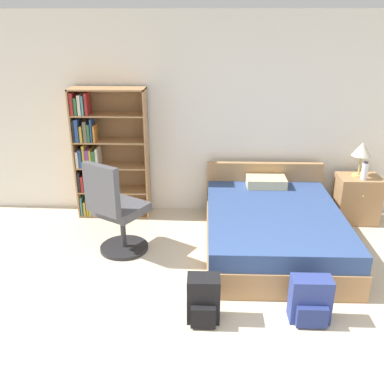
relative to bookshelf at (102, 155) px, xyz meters
The scene contains 9 objects.
wall_back 1.69m from the bookshelf, ahead, with size 9.00×0.06×2.60m.
bookshelf is the anchor object (origin of this frame).
bed 2.37m from the bookshelf, 21.56° to the right, with size 1.52×2.03×0.73m.
office_chair 1.17m from the bookshelf, 70.62° to the right, with size 0.68×0.72×1.10m.
nightstand 3.37m from the bookshelf, ahead, with size 0.53×0.42×0.62m.
table_lamp 3.32m from the bookshelf, ahead, with size 0.24×0.24×0.45m.
water_bottle 3.35m from the bookshelf, ahead, with size 0.08×0.08×0.24m.
backpack_blue 3.22m from the bookshelf, 43.71° to the right, with size 0.35×0.25×0.42m.
backpack_black 2.66m from the bookshelf, 58.49° to the right, with size 0.29×0.27×0.43m.
Camera 1 is at (-0.26, -2.30, 2.48)m, focal length 40.00 mm.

